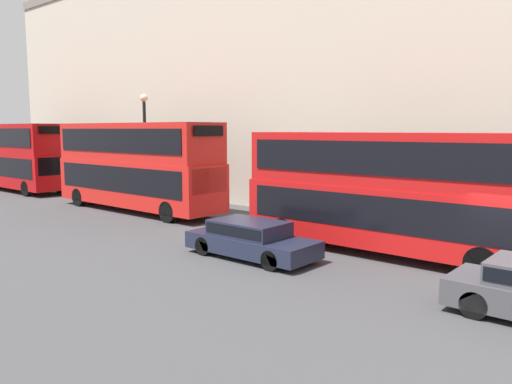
% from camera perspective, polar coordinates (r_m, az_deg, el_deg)
% --- Properties ---
extents(ground_plane, '(200.00, 200.00, 0.00)m').
position_cam_1_polar(ground_plane, '(15.06, 26.91, -10.06)').
color(ground_plane, '#424244').
extents(bus_leading, '(2.59, 10.20, 4.15)m').
position_cam_1_polar(bus_leading, '(17.50, 14.74, 0.50)').
color(bus_leading, red).
rests_on(bus_leading, ground).
extents(bus_second_in_queue, '(2.59, 10.87, 4.58)m').
position_cam_1_polar(bus_second_in_queue, '(26.67, -13.50, 3.24)').
color(bus_second_in_queue, red).
rests_on(bus_second_in_queue, ground).
extents(bus_third_in_queue, '(2.59, 10.18, 4.61)m').
position_cam_1_polar(bus_third_in_queue, '(38.49, -25.59, 3.91)').
color(bus_third_in_queue, '#B20C0F').
rests_on(bus_third_in_queue, ground).
extents(car_hatchback, '(1.83, 4.57, 1.24)m').
position_cam_1_polar(car_hatchback, '(16.68, -0.62, -5.27)').
color(car_hatchback, '#1E2338').
rests_on(car_hatchback, ground).
extents(street_lamp, '(0.44, 0.44, 6.24)m').
position_cam_1_polar(street_lamp, '(29.38, -12.58, 6.27)').
color(street_lamp, black).
rests_on(street_lamp, ground).
extents(pedestrian, '(0.36, 0.36, 1.82)m').
position_cam_1_polar(pedestrian, '(22.54, 3.22, -1.55)').
color(pedestrian, maroon).
rests_on(pedestrian, ground).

